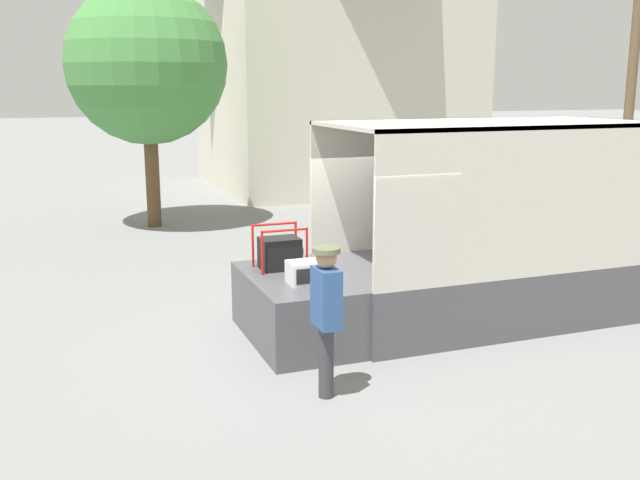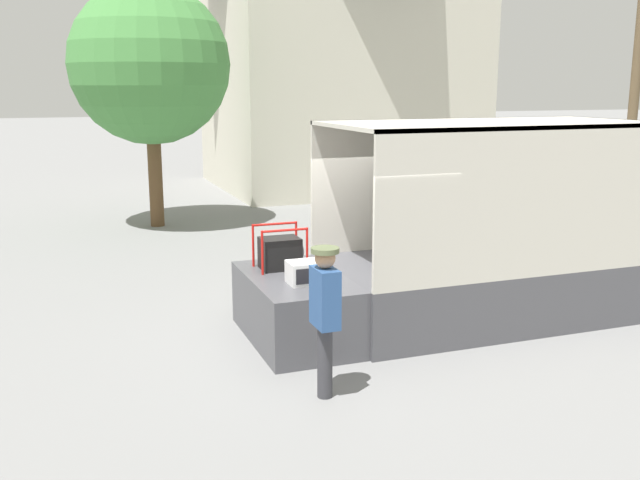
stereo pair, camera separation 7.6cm
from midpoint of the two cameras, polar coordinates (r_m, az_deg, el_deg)
ground_plane at (r=10.74m, az=1.69°, el=-7.48°), size 160.00×160.00×0.00m
box_truck at (r=12.36m, az=18.30°, el=-1.22°), size 6.79×2.46×3.09m
tailgate_deck at (r=10.37m, az=-1.73°, el=-5.44°), size 1.33×2.34×0.95m
microwave at (r=9.83m, az=-0.93°, el=-2.61°), size 0.49×0.40×0.31m
portable_generator at (r=10.62m, az=-2.91°, el=-1.01°), size 0.72×0.55×0.65m
worker_person at (r=8.28m, az=0.67°, el=-5.28°), size 0.33×0.44×1.82m
house_backdrop at (r=26.47m, az=1.45°, el=15.48°), size 8.92×8.06×10.05m
utility_pole at (r=22.85m, az=24.10°, el=12.38°), size 1.80×0.28×7.87m
street_tree at (r=18.97m, az=-13.34°, el=13.49°), size 4.04×4.04×6.17m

